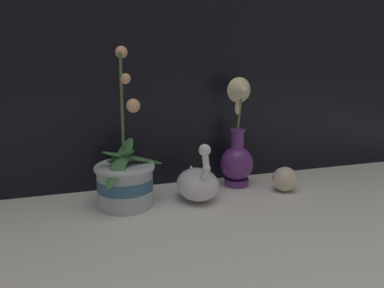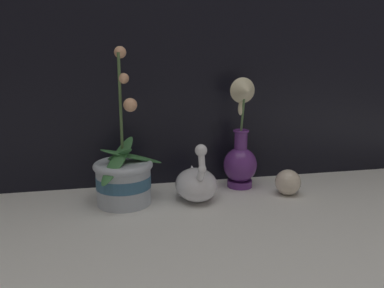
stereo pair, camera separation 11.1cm
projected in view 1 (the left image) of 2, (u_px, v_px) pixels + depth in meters
ground_plane at (215, 210)px, 1.03m from camera, size 2.80×2.80×0.00m
orchid_potted_plant at (125, 179)px, 1.04m from camera, size 0.20×0.21×0.44m
swan_figurine at (197, 182)px, 1.10m from camera, size 0.12×0.18×0.18m
blue_vase at (238, 151)px, 1.20m from camera, size 0.11×0.11×0.35m
glass_sphere at (285, 179)px, 1.17m from camera, size 0.08×0.08×0.08m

